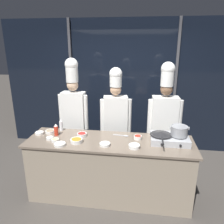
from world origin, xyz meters
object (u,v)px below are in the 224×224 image
Objects in this scene: frying_pan at (161,134)px; portable_stove at (169,139)px; prep_bowl_onion at (134,146)px; prep_bowl_rice at (39,133)px; prep_bowl_bell_pepper at (82,134)px; prep_bowl_carrots at (77,140)px; serving_spoon_slotted at (124,136)px; prep_bowl_chili_flakes at (138,137)px; squeeze_bottle_clear at (61,125)px; chef_line at (165,114)px; chef_sous at (116,113)px; stock_pot at (179,131)px; prep_bowl_noodles at (60,144)px; chef_head at (74,107)px; prep_bowl_garlic at (50,138)px; prep_bowl_mushrooms at (50,131)px; prep_bowl_chicken at (105,144)px; squeeze_bottle_chili at (56,130)px; prep_bowl_ginger at (55,140)px.

portable_stove is at bearing 2.31° from frying_pan.
prep_bowl_rice is (-1.45, 0.25, -0.01)m from prep_bowl_onion.
prep_bowl_bell_pepper is 0.84× the size of prep_bowl_carrots.
prep_bowl_onion is 0.40m from serving_spoon_slotted.
serving_spoon_slotted is at bearing 170.60° from portable_stove.
prep_bowl_carrots is (-1.28, -0.20, -0.02)m from portable_stove.
prep_bowl_chili_flakes is 1.49m from prep_bowl_rice.
squeeze_bottle_clear is 0.10× the size of chef_line.
portable_stove is 1.93m from prep_bowl_rice.
prep_bowl_carrots is at bearing -93.86° from prep_bowl_bell_pepper.
prep_bowl_chili_flakes is at bearing 15.83° from prep_bowl_carrots.
chef_line reaches higher than prep_bowl_chili_flakes.
prep_bowl_bell_pepper is 0.08× the size of chef_sous.
prep_bowl_carrots is at bearing -46.99° from squeeze_bottle_clear.
stock_pot is 1.12m from chef_sous.
prep_bowl_bell_pepper is 0.91× the size of prep_bowl_noodles.
chef_sous is at bearing -177.20° from chef_head.
chef_head reaches higher than prep_bowl_onion.
prep_bowl_garlic is (-1.81, -0.16, -0.15)m from stock_pot.
prep_bowl_chicken is at bearing -18.76° from prep_bowl_mushrooms.
prep_bowl_rice is at bearing -175.21° from serving_spoon_slotted.
prep_bowl_chicken is 1.08m from prep_bowl_rice.
prep_bowl_rice is at bearing 12.65° from chef_line.
prep_bowl_rice is at bearing -178.65° from prep_bowl_chili_flakes.
squeeze_bottle_chili reaches higher than prep_bowl_chili_flakes.
prep_bowl_mushrooms is at bearing 124.69° from prep_bowl_ginger.
prep_bowl_garlic is at bearing 150.87° from prep_bowl_ginger.
prep_bowl_noodles is 0.09× the size of chef_sous.
prep_bowl_noodles is 1.08× the size of prep_bowl_chicken.
prep_bowl_carrots is 0.72× the size of serving_spoon_slotted.
squeeze_bottle_chili is at bearing -179.88° from stock_pot.
prep_bowl_rice reaches higher than serving_spoon_slotted.
prep_bowl_chili_flakes is 1.35m from prep_bowl_mushrooms.
prep_bowl_ginger is at bearing -72.51° from squeeze_bottle_chili.
prep_bowl_garlic is at bearing 81.26° from chef_head.
prep_bowl_ginger reaches higher than prep_bowl_rice.
chef_head is (0.09, 0.38, 0.18)m from squeeze_bottle_clear.
frying_pan is 3.33× the size of prep_bowl_noodles.
squeeze_bottle_clear is 1.88× the size of prep_bowl_garlic.
prep_bowl_bell_pepper is 0.95× the size of prep_bowl_onion.
prep_bowl_rice is at bearing 170.03° from prep_bowl_onion.
chef_line is at bearing 30.21° from prep_bowl_carrots.
prep_bowl_mushrooms is at bearing 177.74° from portable_stove.
serving_spoon_slotted is at bearing 6.29° from squeeze_bottle_chili.
prep_bowl_chicken is at bearing -5.52° from prep_bowl_garlic.
chef_sous is at bearing 148.31° from stock_pot.
prep_bowl_noodles is 1.05× the size of prep_bowl_onion.
chef_head is (-0.68, 0.81, 0.25)m from prep_bowl_chicken.
squeeze_bottle_chili reaches higher than prep_bowl_carrots.
portable_stove is at bearing -0.90° from prep_bowl_bell_pepper.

